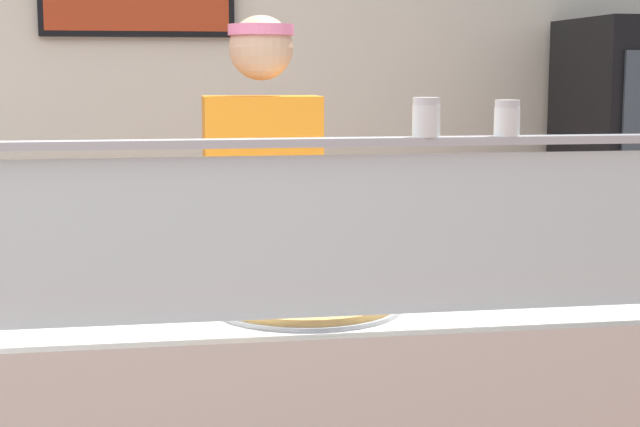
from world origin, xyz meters
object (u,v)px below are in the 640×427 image
at_px(parmesan_shaker, 426,120).
at_px(pepper_flake_shaker, 507,120).
at_px(worker_figure, 264,245).
at_px(drink_fridge, 637,221).
at_px(pizza_server, 303,296).
at_px(pizza_tray, 308,302).

relative_size(parmesan_shaker, pepper_flake_shaker, 1.08).
height_order(pepper_flake_shaker, worker_figure, worker_figure).
bearing_deg(drink_fridge, pizza_server, -138.25).
bearing_deg(pizza_server, parmesan_shaker, -43.99).
xyz_separation_m(pizza_tray, pizza_server, (-0.02, -0.02, 0.02)).
bearing_deg(pepper_flake_shaker, drink_fridge, 54.32).
distance_m(pepper_flake_shaker, drink_fridge, 2.29).
distance_m(pizza_server, pepper_flake_shaker, 0.70).
relative_size(pepper_flake_shaker, drink_fridge, 0.05).
relative_size(pepper_flake_shaker, worker_figure, 0.05).
height_order(pizza_tray, pepper_flake_shaker, pepper_flake_shaker).
bearing_deg(pepper_flake_shaker, parmesan_shaker, 180.00).
distance_m(pizza_server, worker_figure, 0.69).
relative_size(pizza_tray, worker_figure, 0.29).
height_order(pizza_tray, pizza_server, pizza_server).
xyz_separation_m(parmesan_shaker, pepper_flake_shaker, (0.20, -0.00, -0.00)).
bearing_deg(parmesan_shaker, pizza_server, 139.11).
bearing_deg(drink_fridge, worker_figure, -153.72).
xyz_separation_m(parmesan_shaker, worker_figure, (-0.29, 0.92, -0.46)).
distance_m(parmesan_shaker, drink_fridge, 2.41).
distance_m(parmesan_shaker, pepper_flake_shaker, 0.20).
height_order(parmesan_shaker, drink_fridge, drink_fridge).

